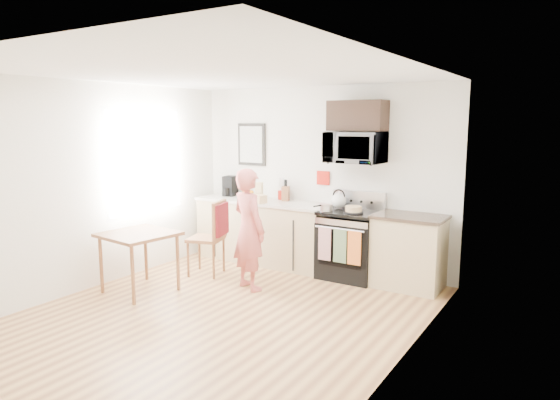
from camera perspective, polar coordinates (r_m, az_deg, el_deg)
The scene contains 28 objects.
floor at distance 5.67m, azimuth -6.58°, elevation -12.91°, with size 4.60×4.60×0.00m, color brown.
back_wall at distance 7.24m, azimuth 4.65°, elevation 2.56°, with size 4.00×0.04×2.60m, color white.
front_wall at distance 3.85m, azimuth -28.88°, elevation -4.28°, with size 4.00×0.04×2.60m, color white.
left_wall at distance 6.75m, azimuth -20.19°, elevation 1.56°, with size 0.04×4.60×2.60m, color white.
right_wall at distance 4.37m, azimuth 14.08°, elevation -1.94°, with size 0.04×4.60×2.60m, color white.
ceiling at distance 5.28m, azimuth -7.10°, elevation 14.27°, with size 4.00×4.60×0.04m, color white.
window at distance 7.21m, azimuth -15.09°, elevation 4.25°, with size 0.06×1.40×1.50m.
cabinet_left at distance 7.53m, azimuth -1.91°, elevation -3.73°, with size 2.10×0.60×0.90m, color #CAB582.
countertop_left at distance 7.44m, azimuth -1.93°, elevation -0.20°, with size 2.14×0.64×0.04m, color silver.
cabinet_right at distance 6.59m, azimuth 14.50°, elevation -5.88°, with size 0.84×0.60×0.90m, color #CAB582.
countertop_right at distance 6.48m, azimuth 14.66°, elevation -1.86°, with size 0.88×0.64×0.04m, color black.
range at distance 6.84m, azimuth 8.01°, elevation -5.24°, with size 0.76×0.70×1.16m.
microwave at distance 6.74m, azimuth 8.62°, elevation 5.93°, with size 0.76×0.51×0.42m, color silver.
upper_cabinet at distance 6.77m, azimuth 8.86°, elevation 9.50°, with size 0.76×0.35×0.40m, color black.
wall_art at distance 7.81m, azimuth -3.27°, elevation 6.35°, with size 0.50×0.04×0.65m.
wall_trivet at distance 7.21m, azimuth 4.95°, elevation 2.52°, with size 0.20×0.02×0.20m, color #AF190F.
person at distance 6.27m, azimuth -3.58°, elevation -3.36°, with size 0.56×0.37×1.53m, color #DA4B3C.
dining_table at distance 6.41m, azimuth -15.85°, elevation -4.37°, with size 0.80×0.80×0.75m.
chair at distance 6.88m, azimuth -7.38°, elevation -3.14°, with size 0.59×0.55×1.04m.
knife_block at distance 7.39m, azimuth 0.65°, elevation 0.75°, with size 0.10×0.14×0.22m, color brown.
utensil_crock at distance 7.50m, azimuth 0.17°, elevation 1.06°, with size 0.11×0.11×0.33m.
fruit_bowl at distance 7.76m, azimuth -3.76°, elevation 0.65°, with size 0.25×0.25×0.11m.
milk_carton at distance 7.48m, azimuth -2.40°, elevation 1.02°, with size 0.10×0.10×0.26m, color #D4B57F.
coffee_maker at distance 7.92m, azimuth -5.76°, elevation 1.54°, with size 0.20×0.27×0.31m.
bread_bag at distance 7.24m, azimuth -2.73°, elevation 0.17°, with size 0.32×0.15×0.12m, color tan.
cake at distance 6.59m, azimuth 8.40°, elevation -1.09°, with size 0.26×0.26×0.09m.
kettle at distance 6.89m, azimuth 6.73°, elevation 0.00°, with size 0.21×0.21×0.26m.
pot at distance 6.67m, azimuth 5.23°, elevation -0.84°, with size 0.19×0.32×0.10m.
Camera 1 is at (3.31, -4.09, 2.11)m, focal length 32.00 mm.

